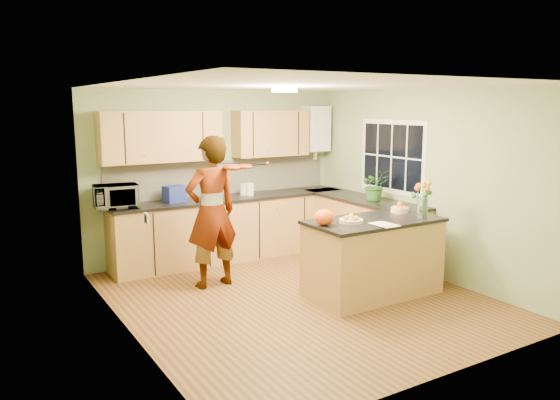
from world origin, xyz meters
TOP-DOWN VIEW (x-y plane):
  - floor at (0.00, 0.00)m, footprint 4.50×4.50m
  - ceiling at (0.00, 0.00)m, footprint 4.00×4.50m
  - wall_back at (0.00, 2.25)m, footprint 4.00×0.02m
  - wall_front at (0.00, -2.25)m, footprint 4.00×0.02m
  - wall_left at (-2.00, 0.00)m, footprint 0.02×4.50m
  - wall_right at (2.00, 0.00)m, footprint 0.02×4.50m
  - back_counter at (0.10, 1.95)m, footprint 3.64×0.62m
  - right_counter at (1.70, 0.85)m, footprint 0.62×2.24m
  - splashback at (0.10, 2.23)m, footprint 3.60×0.02m
  - upper_cabinets at (-0.18, 2.08)m, footprint 3.20×0.34m
  - boiler at (1.70, 2.09)m, footprint 0.40×0.30m
  - window_right at (1.99, 0.60)m, footprint 0.01×1.30m
  - light_switch at (-1.99, -0.60)m, footprint 0.02×0.09m
  - ceiling_lamp at (0.00, 0.30)m, footprint 0.30×0.30m
  - peninsula_island at (0.84, -0.37)m, footprint 1.63×0.84m
  - fruit_dish at (0.49, -0.37)m, footprint 0.27×0.27m
  - orange_bowl at (1.39, -0.22)m, footprint 0.22×0.22m
  - flower_vase at (1.44, -0.55)m, footprint 0.28×0.28m
  - orange_bag at (0.15, -0.32)m, footprint 0.27×0.24m
  - papers at (0.74, -0.67)m, footprint 0.22×0.29m
  - violinist at (-0.68, 0.94)m, footprint 0.73×0.51m
  - violin at (-0.48, 0.72)m, footprint 0.61×0.53m
  - microwave at (-1.60, 1.93)m, footprint 0.60×0.44m
  - blue_box at (-0.77, 1.99)m, footprint 0.32×0.26m
  - kettle at (-0.11, 1.98)m, footprint 0.17×0.17m
  - jar_cream at (0.32, 1.99)m, footprint 0.11×0.11m
  - jar_white at (0.39, 1.91)m, footprint 0.14×0.14m
  - potted_plant at (1.70, 0.61)m, footprint 0.48×0.44m

SIDE VIEW (x-z plane):
  - floor at x=0.00m, z-range 0.00..0.00m
  - peninsula_island at x=0.84m, z-range 0.00..0.94m
  - back_counter at x=0.10m, z-range 0.00..0.94m
  - right_counter at x=1.70m, z-range 0.00..0.94m
  - papers at x=0.74m, z-range 0.94..0.95m
  - violinist at x=-0.68m, z-range 0.00..1.92m
  - fruit_dish at x=0.49m, z-range 0.93..1.02m
  - orange_bowl at x=1.39m, z-range 0.93..1.06m
  - jar_cream at x=0.32m, z-range 0.94..1.11m
  - orange_bag at x=0.15m, z-range 0.94..1.12m
  - jar_white at x=0.39m, z-range 0.94..1.13m
  - blue_box at x=-0.77m, z-range 0.94..1.17m
  - kettle at x=-0.11m, z-range 0.91..1.24m
  - microwave at x=-1.60m, z-range 0.94..1.25m
  - potted_plant at x=1.70m, z-range 0.94..1.39m
  - splashback at x=0.10m, z-range 0.94..1.46m
  - wall_back at x=0.00m, z-range 0.00..2.50m
  - wall_front at x=0.00m, z-range 0.00..2.50m
  - wall_left at x=-2.00m, z-range 0.00..2.50m
  - wall_right at x=2.00m, z-range 0.00..2.50m
  - flower_vase at x=1.44m, z-range 1.02..1.53m
  - light_switch at x=-1.99m, z-range 1.26..1.34m
  - violin at x=-0.48m, z-range 1.46..1.61m
  - window_right at x=1.99m, z-range 1.02..2.08m
  - upper_cabinets at x=-0.18m, z-range 1.50..2.20m
  - boiler at x=1.70m, z-range 1.47..2.33m
  - ceiling_lamp at x=0.00m, z-range 2.43..2.50m
  - ceiling at x=0.00m, z-range 2.49..2.51m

